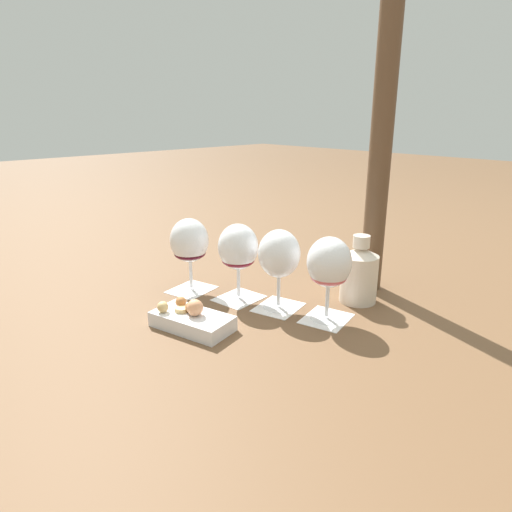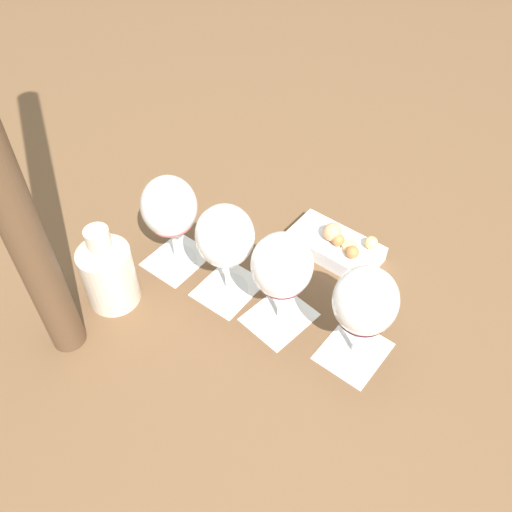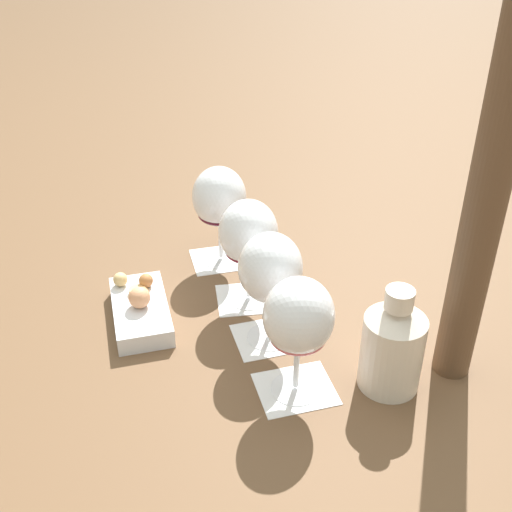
{
  "view_description": "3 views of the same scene",
  "coord_description": "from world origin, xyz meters",
  "px_view_note": "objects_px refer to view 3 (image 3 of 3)",
  "views": [
    {
      "loc": [
        -0.74,
        0.72,
        0.45
      ],
      "look_at": [
        0.0,
        -0.0,
        0.12
      ],
      "focal_mm": 32.0,
      "sensor_mm": 36.0,
      "label": 1
    },
    {
      "loc": [
        0.47,
        -0.37,
        0.77
      ],
      "look_at": [
        0.0,
        -0.0,
        0.12
      ],
      "focal_mm": 38.0,
      "sensor_mm": 36.0,
      "label": 2
    },
    {
      "loc": [
        -0.86,
        0.02,
        0.67
      ],
      "look_at": [
        0.0,
        -0.0,
        0.12
      ],
      "focal_mm": 45.0,
      "sensor_mm": 36.0,
      "label": 3
    }
  ],
  "objects_px": {
    "wine_glass_3": "(219,201)",
    "snack_dish": "(140,309)",
    "wine_glass_1": "(270,273)",
    "ceramic_vase": "(393,345)",
    "wine_glass_2": "(248,237)",
    "wine_glass_0": "(299,321)"
  },
  "relations": [
    {
      "from": "wine_glass_2",
      "to": "ceramic_vase",
      "type": "relative_size",
      "value": 1.13
    },
    {
      "from": "wine_glass_0",
      "to": "snack_dish",
      "type": "bearing_deg",
      "value": 54.83
    },
    {
      "from": "snack_dish",
      "to": "wine_glass_1",
      "type": "bearing_deg",
      "value": -104.52
    },
    {
      "from": "wine_glass_0",
      "to": "wine_glass_3",
      "type": "bearing_deg",
      "value": 17.98
    },
    {
      "from": "wine_glass_1",
      "to": "snack_dish",
      "type": "relative_size",
      "value": 0.99
    },
    {
      "from": "wine_glass_1",
      "to": "snack_dish",
      "type": "xyz_separation_m",
      "value": [
        0.06,
        0.21,
        -0.11
      ]
    },
    {
      "from": "ceramic_vase",
      "to": "wine_glass_3",
      "type": "bearing_deg",
      "value": 36.17
    },
    {
      "from": "wine_glass_2",
      "to": "ceramic_vase",
      "type": "bearing_deg",
      "value": -136.94
    },
    {
      "from": "ceramic_vase",
      "to": "wine_glass_2",
      "type": "bearing_deg",
      "value": 43.06
    },
    {
      "from": "wine_glass_2",
      "to": "snack_dish",
      "type": "height_order",
      "value": "wine_glass_2"
    },
    {
      "from": "snack_dish",
      "to": "ceramic_vase",
      "type": "bearing_deg",
      "value": -113.12
    },
    {
      "from": "ceramic_vase",
      "to": "snack_dish",
      "type": "relative_size",
      "value": 0.88
    },
    {
      "from": "wine_glass_0",
      "to": "wine_glass_3",
      "type": "xyz_separation_m",
      "value": [
        0.36,
        0.12,
        0.0
      ]
    },
    {
      "from": "wine_glass_0",
      "to": "wine_glass_2",
      "type": "bearing_deg",
      "value": 15.94
    },
    {
      "from": "wine_glass_1",
      "to": "ceramic_vase",
      "type": "height_order",
      "value": "wine_glass_1"
    },
    {
      "from": "wine_glass_2",
      "to": "wine_glass_3",
      "type": "distance_m",
      "value": 0.14
    },
    {
      "from": "wine_glass_1",
      "to": "wine_glass_3",
      "type": "distance_m",
      "value": 0.25
    },
    {
      "from": "wine_glass_1",
      "to": "ceramic_vase",
      "type": "xyz_separation_m",
      "value": [
        -0.11,
        -0.17,
        -0.05
      ]
    },
    {
      "from": "ceramic_vase",
      "to": "wine_glass_1",
      "type": "bearing_deg",
      "value": 57.45
    },
    {
      "from": "wine_glass_0",
      "to": "wine_glass_2",
      "type": "relative_size",
      "value": 1.0
    },
    {
      "from": "wine_glass_3",
      "to": "snack_dish",
      "type": "distance_m",
      "value": 0.25
    },
    {
      "from": "ceramic_vase",
      "to": "snack_dish",
      "type": "xyz_separation_m",
      "value": [
        0.16,
        0.39,
        -0.05
      ]
    }
  ]
}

